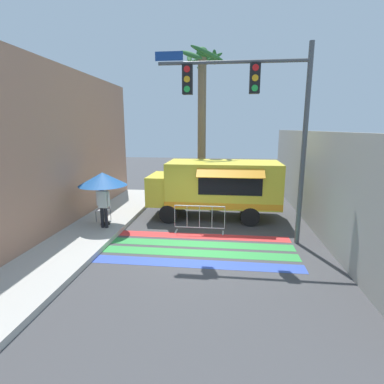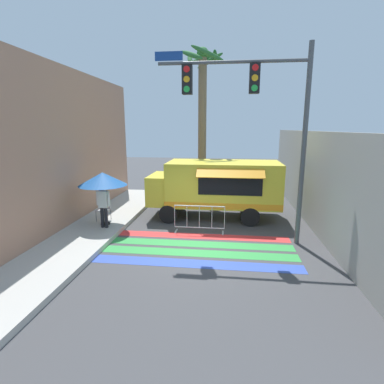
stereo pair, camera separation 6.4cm
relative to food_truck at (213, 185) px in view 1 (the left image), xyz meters
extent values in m
plane|color=#424244|center=(-0.34, -3.35, -1.47)|extent=(60.00, 60.00, 0.00)
cube|color=#B7B5AD|center=(-5.53, -3.35, -1.39)|extent=(4.40, 16.00, 0.17)
cube|color=tan|center=(-5.61, -3.35, 1.61)|extent=(0.25, 16.00, 6.16)
cube|color=gray|center=(4.01, -0.35, 0.41)|extent=(0.20, 16.00, 3.76)
cube|color=#334FB2|center=(-0.34, -4.75, -1.47)|extent=(6.40, 0.56, 0.01)
cube|color=green|center=(-0.34, -3.99, -1.47)|extent=(6.40, 0.56, 0.01)
cube|color=green|center=(-0.34, -3.23, -1.47)|extent=(6.40, 0.56, 0.01)
cube|color=red|center=(-0.34, -2.47, -1.47)|extent=(6.40, 0.56, 0.01)
cube|color=yellow|center=(0.43, 0.01, 0.08)|extent=(4.75, 2.30, 1.84)
cube|color=yellow|center=(-1.94, 0.01, -0.22)|extent=(1.68, 2.11, 1.24)
cube|color=#1E232D|center=(-2.73, 0.01, 0.09)|extent=(0.06, 1.84, 0.47)
cube|color=black|center=(0.71, -1.16, 0.21)|extent=(2.51, 0.03, 0.83)
cube|color=orange|center=(0.71, -1.36, 0.71)|extent=(2.61, 0.43, 0.31)
cube|color=orange|center=(0.43, -1.15, -0.66)|extent=(4.75, 0.01, 0.24)
cylinder|color=black|center=(-1.80, -1.05, -1.09)|extent=(0.77, 0.22, 0.77)
cylinder|color=black|center=(-1.80, 1.06, -1.09)|extent=(0.77, 0.22, 0.77)
cylinder|color=black|center=(1.55, -1.05, -1.09)|extent=(0.77, 0.22, 0.77)
cylinder|color=black|center=(1.55, 1.06, -1.09)|extent=(0.77, 0.22, 0.77)
cylinder|color=#515456|center=(3.03, -2.72, 1.75)|extent=(0.16, 0.16, 6.45)
cylinder|color=#515456|center=(0.66, -2.72, 4.43)|extent=(4.72, 0.11, 0.11)
cube|color=black|center=(1.37, -2.75, 3.92)|extent=(0.32, 0.28, 0.90)
cylinder|color=red|center=(1.37, -2.89, 4.22)|extent=(0.20, 0.02, 0.20)
cylinder|color=#F2A519|center=(1.37, -2.89, 3.92)|extent=(0.20, 0.02, 0.20)
cylinder|color=green|center=(1.37, -2.89, 3.62)|extent=(0.20, 0.02, 0.20)
cube|color=black|center=(-0.75, -2.75, 3.92)|extent=(0.32, 0.28, 0.90)
cylinder|color=red|center=(-0.75, -2.89, 4.22)|extent=(0.20, 0.02, 0.20)
cylinder|color=#F2A519|center=(-0.75, -2.89, 3.92)|extent=(0.20, 0.02, 0.20)
cylinder|color=green|center=(-0.75, -2.89, 3.62)|extent=(0.20, 0.02, 0.20)
cube|color=navy|center=(-1.35, -2.74, 4.65)|extent=(0.90, 0.02, 0.28)
cylinder|color=black|center=(-4.12, -2.05, -1.27)|extent=(0.36, 0.36, 0.06)
cylinder|color=#B2B2B7|center=(-4.12, -2.05, -0.27)|extent=(0.04, 0.04, 2.06)
cone|color=#1E59A5|center=(-4.12, -2.05, 0.51)|extent=(1.83, 1.83, 0.50)
cylinder|color=#4C4C51|center=(-4.60, -1.81, -1.08)|extent=(0.02, 0.02, 0.44)
cylinder|color=#4C4C51|center=(-4.16, -1.81, -1.08)|extent=(0.02, 0.02, 0.44)
cylinder|color=#4C4C51|center=(-4.60, -1.37, -1.08)|extent=(0.02, 0.02, 0.44)
cylinder|color=#4C4C51|center=(-4.16, -1.37, -1.08)|extent=(0.02, 0.02, 0.44)
cube|color=beige|center=(-4.38, -1.59, -0.84)|extent=(0.46, 0.46, 0.03)
cube|color=beige|center=(-4.38, -1.37, -0.62)|extent=(0.46, 0.03, 0.42)
cylinder|color=black|center=(-4.07, -2.41, -0.91)|extent=(0.13, 0.13, 0.79)
cylinder|color=black|center=(-3.92, -2.41, -0.91)|extent=(0.13, 0.13, 0.79)
cube|color=silver|center=(-3.99, -2.41, -0.19)|extent=(0.34, 0.20, 0.64)
cylinder|color=silver|center=(-4.21, -2.41, -0.16)|extent=(0.09, 0.09, 0.54)
cylinder|color=silver|center=(-3.77, -2.41, -0.16)|extent=(0.09, 0.09, 0.54)
sphere|color=#9E7051|center=(-3.99, -2.41, 0.27)|extent=(0.22, 0.22, 0.22)
cylinder|color=#B7BABF|center=(-0.41, -2.05, -0.44)|extent=(1.89, 0.04, 0.04)
cylinder|color=#B7BABF|center=(-0.41, -2.05, -1.28)|extent=(1.89, 0.04, 0.04)
cylinder|color=#B7BABF|center=(-1.35, -2.05, -0.86)|extent=(0.02, 0.02, 0.84)
cylinder|color=#B7BABF|center=(-0.88, -2.05, -0.86)|extent=(0.02, 0.02, 0.84)
cylinder|color=#B7BABF|center=(-0.41, -2.05, -0.86)|extent=(0.02, 0.02, 0.84)
cylinder|color=#B7BABF|center=(0.06, -2.05, -0.86)|extent=(0.02, 0.02, 0.84)
cylinder|color=#B7BABF|center=(0.54, -2.05, -0.86)|extent=(0.02, 0.02, 0.84)
cube|color=#B7BABF|center=(-1.30, -2.05, -1.46)|extent=(0.06, 0.44, 0.03)
cube|color=#B7BABF|center=(0.49, -2.05, -1.46)|extent=(0.06, 0.44, 0.03)
cylinder|color=#7A664C|center=(-0.79, 3.24, 2.22)|extent=(0.43, 0.43, 7.39)
sphere|color=#2D6B33|center=(-0.79, 3.24, 6.07)|extent=(0.60, 0.60, 0.60)
ellipsoid|color=#2D6B33|center=(-0.18, 3.26, 5.87)|extent=(0.27, 1.24, 0.66)
ellipsoid|color=#2D6B33|center=(-0.48, 3.97, 5.86)|extent=(1.54, 0.84, 0.82)
ellipsoid|color=#2D6B33|center=(-1.04, 3.93, 5.89)|extent=(1.46, 0.71, 0.70)
ellipsoid|color=#2D6B33|center=(-1.43, 3.14, 5.80)|extent=(0.44, 1.25, 0.88)
ellipsoid|color=#2D6B33|center=(-1.28, 2.62, 5.87)|extent=(1.38, 1.15, 0.79)
ellipsoid|color=#2D6B33|center=(-0.48, 2.42, 5.88)|extent=(1.70, 0.84, 0.83)
camera|label=1|loc=(0.57, -12.80, 2.41)|focal=28.00mm
camera|label=2|loc=(0.63, -12.80, 2.41)|focal=28.00mm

